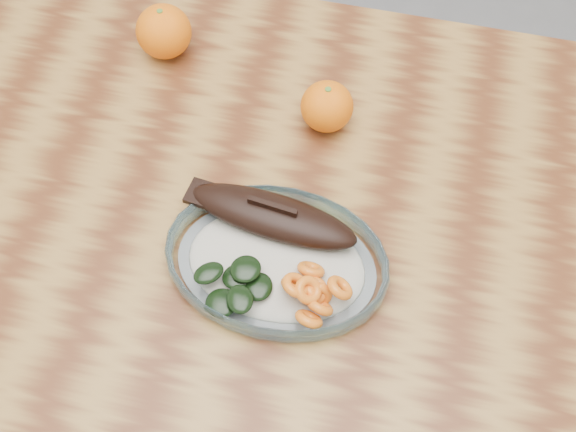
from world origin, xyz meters
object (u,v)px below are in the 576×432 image
at_px(dining_table, 217,253).
at_px(plated_meal, 276,259).
at_px(orange_right, 327,106).
at_px(orange_left, 164,31).

height_order(dining_table, plated_meal, plated_meal).
distance_m(plated_meal, orange_right, 0.22).
bearing_deg(dining_table, orange_right, 57.49).
relative_size(dining_table, plated_meal, 2.50).
xyz_separation_m(plated_meal, orange_left, (-0.23, 0.30, 0.02)).
xyz_separation_m(orange_left, orange_right, (0.25, -0.08, -0.00)).
bearing_deg(dining_table, plated_meal, -27.72).
bearing_deg(dining_table, orange_left, 118.63).
bearing_deg(orange_left, orange_right, -17.31).
xyz_separation_m(plated_meal, orange_right, (0.01, 0.22, 0.02)).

